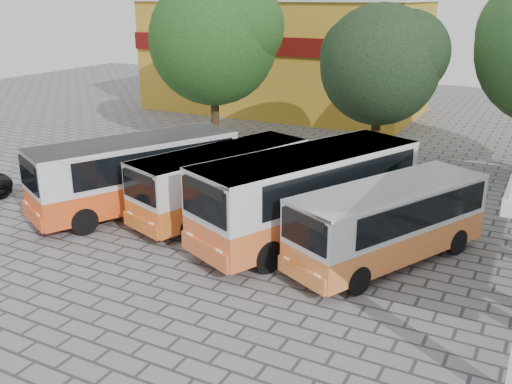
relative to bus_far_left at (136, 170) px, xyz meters
The scene contains 8 objects.
ground 7.69m from the bus_far_left, 24.15° to the right, with size 90.00×90.00×0.00m, color slate.
shophouse_block 23.42m from the bus_far_left, 100.29° to the left, with size 20.40×10.40×8.30m.
bus_far_left is the anchor object (origin of this frame).
bus_centre_left 3.53m from the bus_far_left, 18.61° to the left, with size 4.60×8.01×2.71m.
bus_centre_right 7.26m from the bus_far_left, ahead, with size 6.00×9.48×3.19m.
bus_far_right 10.32m from the bus_far_left, ahead, with size 5.22×7.86×2.63m.
tree_left 12.44m from the bus_far_left, 105.23° to the left, with size 7.70×7.33×9.66m.
tree_middle 13.00m from the bus_far_left, 56.81° to the left, with size 6.11×5.82×8.12m.
Camera 1 is at (7.65, -14.09, 8.35)m, focal length 40.00 mm.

